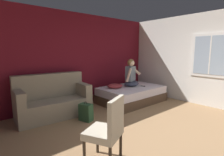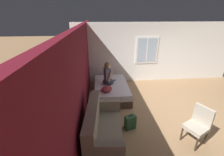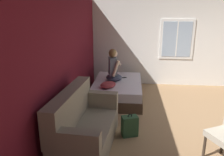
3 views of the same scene
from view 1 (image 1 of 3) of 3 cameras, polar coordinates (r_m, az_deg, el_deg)
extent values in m
plane|color=#93704C|center=(3.48, 18.01, -19.02)|extent=(40.00, 40.00, 0.00)
cube|color=maroon|center=(5.40, -10.96, 5.96)|extent=(10.34, 0.16, 2.70)
cube|color=white|center=(5.68, 29.41, 6.49)|extent=(0.02, 1.04, 1.24)
cube|color=#9EB2C6|center=(5.67, 29.36, 6.49)|extent=(0.01, 0.88, 1.08)
cube|color=white|center=(5.67, 29.36, 6.49)|extent=(0.01, 0.04, 1.08)
cube|color=#4C3828|center=(5.64, 6.33, -6.40)|extent=(2.03, 1.32, 0.26)
cube|color=silver|center=(5.58, 6.38, -4.02)|extent=(1.96, 1.28, 0.22)
cube|color=gray|center=(4.56, -18.33, -9.31)|extent=(1.75, 0.92, 0.44)
cube|color=gray|center=(4.71, -19.78, -2.27)|extent=(1.71, 0.36, 0.60)
cube|color=gray|center=(4.30, -28.27, -5.75)|extent=(0.24, 0.81, 0.32)
cube|color=gray|center=(4.74, -9.79, -3.55)|extent=(0.24, 0.81, 0.32)
cylinder|color=#382D23|center=(2.95, -4.77, -19.63)|extent=(0.04, 0.04, 0.40)
cylinder|color=#382D23|center=(2.65, -9.05, -23.18)|extent=(0.04, 0.04, 0.40)
cylinder|color=#382D23|center=(2.81, 2.83, -21.16)|extent=(0.04, 0.04, 0.40)
cube|color=#B2A893|center=(2.60, -2.94, -17.52)|extent=(0.62, 0.62, 0.10)
cube|color=#B2A893|center=(2.41, 1.38, -12.17)|extent=(0.44, 0.26, 0.48)
ellipsoid|color=#383D51|center=(5.69, 6.35, -1.83)|extent=(0.61, 0.55, 0.16)
cube|color=slate|center=(5.66, 6.05, 1.40)|extent=(0.37, 0.27, 0.48)
cylinder|color=beige|center=(5.46, 5.46, 0.94)|extent=(0.13, 0.22, 0.44)
cylinder|color=beige|center=(5.75, 7.60, 2.50)|extent=(0.17, 0.38, 0.29)
sphere|color=beige|center=(5.61, 6.29, 4.88)|extent=(0.21, 0.21, 0.21)
ellipsoid|color=olive|center=(5.62, 6.11, 5.05)|extent=(0.27, 0.27, 0.23)
cube|color=#2D5133|center=(4.15, -8.53, -11.02)|extent=(0.27, 0.34, 0.40)
cube|color=#2D5133|center=(4.27, -7.53, -11.73)|extent=(0.13, 0.24, 0.18)
torus|color=black|center=(4.09, -8.60, -8.19)|extent=(0.04, 0.09, 0.09)
ellipsoid|color=#993338|center=(5.32, 0.95, -2.61)|extent=(0.57, 0.50, 0.14)
cube|color=black|center=(5.73, 10.05, -2.59)|extent=(0.12, 0.16, 0.01)
camera|label=2|loc=(4.54, -60.45, 22.34)|focal=24.00mm
camera|label=3|loc=(3.76, -69.46, 13.49)|focal=35.00mm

